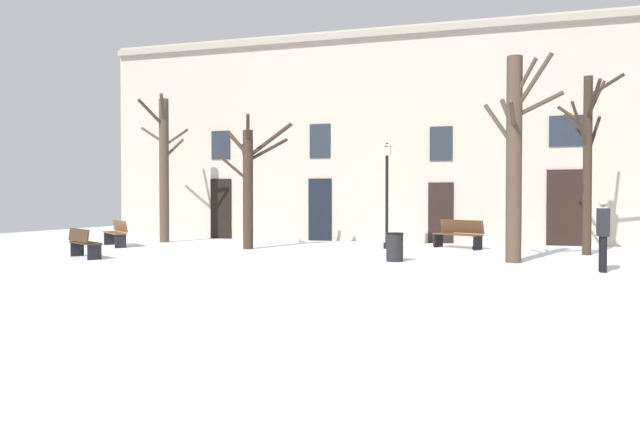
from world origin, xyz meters
name	(u,v)px	position (x,y,z in m)	size (l,w,h in m)	color
ground_plane	(298,266)	(0.00, 0.00, 0.00)	(36.10, 36.10, 0.00)	white
building_facade	(378,134)	(0.01, 9.20, 4.11)	(22.56, 0.60, 8.11)	#BCB29E
tree_left_of_center	(515,154)	(5.04, 2.42, 2.79)	(2.04, 1.45, 5.28)	#4C3D2D
tree_near_facade	(249,180)	(-3.26, 4.47, 2.25)	(2.40, 2.30, 4.30)	#382B1E
tree_right_of_center	(164,166)	(-7.61, 6.42, 2.87)	(2.10, 2.60, 5.47)	#4C3D2D
tree_foreground	(588,155)	(7.05, 5.32, 2.91)	(1.74, 2.60, 5.23)	#382B1E
streetlamp	(387,183)	(1.02, 5.86, 2.14)	(0.30, 0.30, 3.48)	black
litter_bin	(395,247)	(2.06, 1.79, 0.38)	(0.47, 0.47, 0.75)	black
bench_near_lamp	(459,234)	(3.27, 6.66, 0.49)	(1.73, 1.39, 0.95)	#51331E
bench_far_corner	(84,243)	(-6.33, 0.13, 0.42)	(1.49, 1.19, 0.82)	#3D2819
bench_near_center_tree	(116,232)	(-8.08, 4.11, 0.48)	(1.64, 1.55, 0.89)	brown
person_crossing_plaza	(603,231)	(6.95, 0.80, 0.93)	(0.24, 0.39, 1.68)	black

